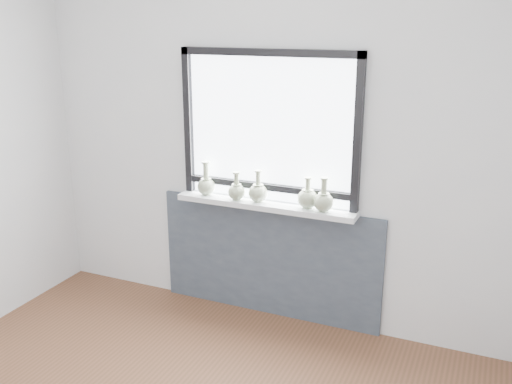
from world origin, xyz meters
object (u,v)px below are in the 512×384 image
at_px(vase_a, 206,185).
at_px(vase_c, 258,192).
at_px(vase_e, 324,201).
at_px(windowsill, 265,205).
at_px(vase_b, 237,191).
at_px(vase_d, 308,198).

relative_size(vase_a, vase_c, 1.10).
xyz_separation_m(vase_c, vase_e, (0.48, -0.02, 0.00)).
bearing_deg(vase_a, vase_c, -0.31).
bearing_deg(windowsill, vase_c, -173.89).
height_order(windowsill, vase_a, vase_a).
bearing_deg(vase_b, vase_e, 0.28).
bearing_deg(vase_b, vase_c, 7.66).
xyz_separation_m(vase_d, vase_e, (0.12, -0.03, 0.00)).
xyz_separation_m(vase_a, vase_e, (0.90, -0.02, -0.00)).
relative_size(vase_c, vase_e, 0.97).
bearing_deg(vase_d, vase_a, -179.64).
relative_size(windowsill, vase_a, 5.27).
height_order(vase_a, vase_b, vase_a).
bearing_deg(vase_a, vase_b, -5.22).
bearing_deg(vase_b, vase_d, 3.10).
bearing_deg(vase_d, vase_b, -176.90).
bearing_deg(windowsill, vase_a, -179.60).
relative_size(vase_b, vase_d, 0.94).
relative_size(windowsill, vase_b, 6.45).
distance_m(vase_a, vase_b, 0.26).
xyz_separation_m(vase_a, vase_b, (0.26, -0.02, -0.01)).
height_order(windowsill, vase_d, vase_d).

